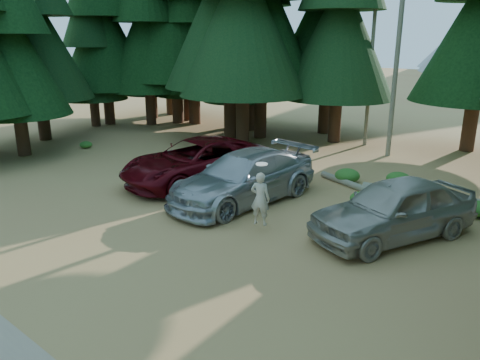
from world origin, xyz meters
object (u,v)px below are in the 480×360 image
Objects in this scene: log_left at (226,157)px; log_right at (440,198)px; silver_minivan_right at (394,209)px; silver_minivan_center at (244,178)px; red_pickup at (197,161)px; log_mid at (348,183)px; frisbee_player at (260,198)px.

log_right is at bearing 3.82° from log_left.
silver_minivan_right is 10.66m from log_left.
silver_minivan_center is 6.05m from log_left.
red_pickup is 6.27m from log_mid.
silver_minivan_center is at bearing -98.49° from log_mid.
frisbee_player is 8.87m from log_left.
silver_minivan_right is at bearing 8.48° from red_pickup.
frisbee_player is at bearing -15.26° from red_pickup.
red_pickup reaches higher than log_left.
log_right is at bearing 43.96° from silver_minivan_center.
log_left is 10.12m from log_right.
red_pickup is at bearing -165.83° from log_right.
log_left is at bearing 172.24° from log_right.
silver_minivan_right is 4.04m from frisbee_player.
frisbee_player is 0.35× the size of log_right.
log_left is at bearing -176.63° from silver_minivan_right.
log_left is 6.62m from log_mid.
log_right is (0.11, 4.09, -0.73)m from silver_minivan_right.
silver_minivan_right is (5.54, 0.39, 0.01)m from silver_minivan_center.
log_mid is 3.51m from log_right.
red_pickup is 1.21× the size of silver_minivan_right.
log_left is (-9.99, 3.63, -0.75)m from silver_minivan_right.
red_pickup is 5.64m from frisbee_player.
red_pickup is 1.15× the size of log_right.
silver_minivan_right reaches higher than red_pickup.
silver_minivan_center reaches higher than log_mid.
log_mid is at bearing 67.60° from silver_minivan_center.
silver_minivan_center is 1.98× the size of log_mid.
silver_minivan_right reaches higher than log_right.
frisbee_player reaches higher than log_right.
red_pickup is at bearing 174.82° from silver_minivan_center.
frisbee_player reaches higher than log_mid.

